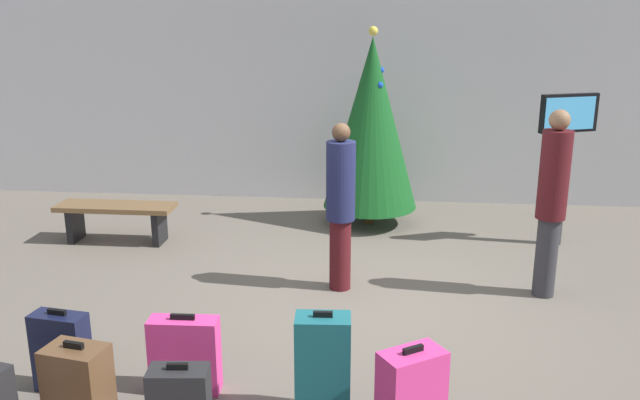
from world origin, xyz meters
TOP-DOWN VIEW (x-y plane):
  - ground_plane at (0.00, 0.00)m, footprint 16.00×16.00m
  - back_wall at (0.00, 3.85)m, footprint 16.00×0.20m
  - holiday_tree at (0.02, 2.57)m, footprint 1.24×1.24m
  - flight_info_kiosk at (2.33, 1.96)m, footprint 0.72×0.35m
  - waiting_bench at (-3.08, 1.51)m, footprint 1.44×0.44m
  - traveller_0 at (1.82, 0.37)m, footprint 0.32×0.32m
  - traveller_1 at (-0.23, 0.34)m, footprint 0.41×0.41m
  - suitcase_0 at (0.40, -2.11)m, footprint 0.48×0.43m
  - suitcase_2 at (-0.20, -1.90)m, footprint 0.39×0.26m
  - suitcase_3 at (-1.24, -1.69)m, footprint 0.52×0.21m
  - suitcase_4 at (-1.70, -2.42)m, footprint 0.42×0.32m
  - suitcase_8 at (-2.15, -1.76)m, footprint 0.43×0.24m

SIDE VIEW (x-z plane):
  - ground_plane at x=0.00m, z-range 0.00..0.00m
  - suitcase_3 at x=-1.24m, z-range -0.02..0.60m
  - suitcase_8 at x=-2.15m, z-range -0.02..0.63m
  - suitcase_0 at x=0.40m, z-range -0.02..0.65m
  - waiting_bench at x=-3.08m, z-range 0.12..0.60m
  - suitcase_4 at x=-1.70m, z-range -0.02..0.74m
  - suitcase_2 at x=-0.20m, z-range -0.02..0.77m
  - traveller_1 at x=-0.23m, z-range 0.06..1.77m
  - traveller_0 at x=1.82m, z-range 0.07..1.94m
  - flight_info_kiosk at x=2.33m, z-range 0.32..2.16m
  - holiday_tree at x=0.02m, z-range 0.06..2.65m
  - back_wall at x=0.00m, z-range 0.00..3.43m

